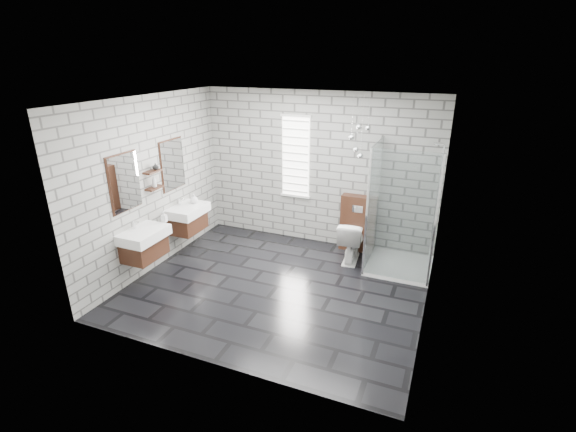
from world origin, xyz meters
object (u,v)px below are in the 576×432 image
Objects in this scene: cistern_panel at (358,223)px; shower_enclosure at (394,241)px; vanity_right at (186,211)px; toilet at (351,240)px; vanity_left at (142,236)px.

shower_enclosure is at bearing -36.41° from cistern_panel.
vanity_right reaches higher than toilet.
vanity_right reaches higher than cistern_panel.
vanity_right is 1.57× the size of cistern_panel.
toilet is (2.71, 0.76, -0.40)m from vanity_right.
shower_enclosure reaches higher than toilet.
shower_enclosure is at bearing 168.21° from toilet.
cistern_panel is at bearing -94.57° from toilet.
shower_enclosure is 2.86× the size of toilet.
vanity_left reaches higher than toilet.
shower_enclosure reaches higher than vanity_left.
vanity_right is at bearing -156.37° from cistern_panel.
cistern_panel is 0.45m from toilet.
vanity_left reaches higher than cistern_panel.
vanity_left is 1.00× the size of vanity_right.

